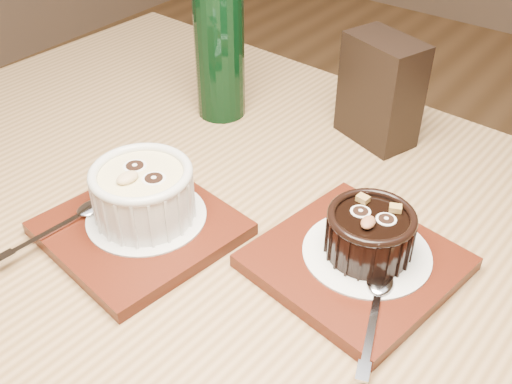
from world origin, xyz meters
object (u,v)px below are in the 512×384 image
condiment_stand (380,91)px  tray_right (355,262)px  tray_left (141,229)px  ramekin_dark (370,231)px  ramekin_white (143,191)px  table (255,308)px  green_bottle (220,48)px

condiment_stand → tray_right: bearing=-65.7°
tray_left → ramekin_dark: bearing=26.4°
ramekin_dark → ramekin_white: bearing=-166.8°
table → tray_left: 0.16m
table → ramekin_dark: ramekin_dark is taller
table → tray_right: size_ratio=6.85×
tray_left → condiment_stand: 0.35m
table → ramekin_dark: bearing=26.9°
table → tray_left: tray_left is taller
tray_left → ramekin_white: (-0.00, 0.01, 0.04)m
ramekin_white → ramekin_dark: (0.22, 0.10, -0.01)m
ramekin_white → condiment_stand: (0.11, 0.32, 0.02)m
tray_right → condiment_stand: bearing=114.3°
table → condiment_stand: bearing=91.8°
tray_right → green_bottle: size_ratio=0.71×
table → ramekin_dark: size_ratio=14.09×
ramekin_white → tray_left: bearing=-74.5°
tray_right → condiment_stand: size_ratio=1.29×
table → ramekin_white: (-0.12, -0.04, 0.14)m
table → tray_right: (0.10, 0.04, 0.10)m
ramekin_white → green_bottle: bearing=119.0°
tray_left → table: bearing=25.8°
ramekin_white → condiment_stand: condiment_stand is taller
tray_left → tray_right: size_ratio=1.00×
tray_left → ramekin_dark: 0.24m
table → ramekin_white: ramekin_white is taller
ramekin_dark → condiment_stand: bearing=106.2°
ramekin_white → tray_right: ramekin_white is taller
tray_left → green_bottle: 0.29m
tray_right → ramekin_dark: ramekin_dark is taller
ramekin_dark → condiment_stand: condiment_stand is taller
table → condiment_stand: condiment_stand is taller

